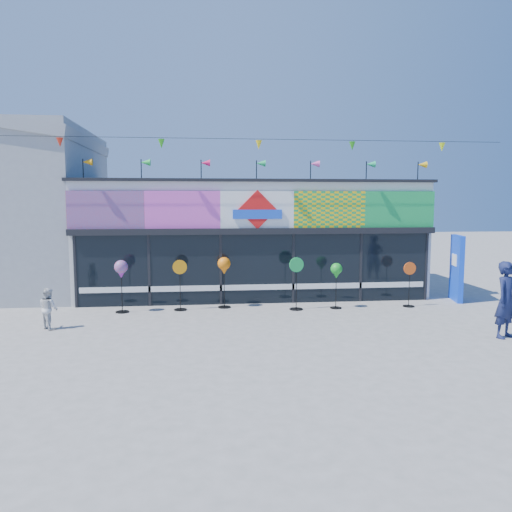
{
  "coord_description": "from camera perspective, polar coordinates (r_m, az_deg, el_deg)",
  "views": [
    {
      "loc": [
        -1.78,
        -12.74,
        3.36
      ],
      "look_at": [
        -0.19,
        2.0,
        1.74
      ],
      "focal_mm": 35.0,
      "sensor_mm": 36.0,
      "label": 1
    }
  ],
  "objects": [
    {
      "name": "kite_shop",
      "position": [
        18.82,
        -0.7,
        2.24
      ],
      "size": [
        16.0,
        5.7,
        5.31
      ],
      "color": "white",
      "rests_on": "ground"
    },
    {
      "name": "blue_sign",
      "position": [
        18.21,
        21.96,
        -1.27
      ],
      "size": [
        0.4,
        1.13,
        2.23
      ],
      "rotation": [
        0.0,
        0.0,
        -0.22
      ],
      "color": "blue",
      "rests_on": "ground"
    },
    {
      "name": "spinner_4",
      "position": [
        15.86,
        9.17,
        -1.83
      ],
      "size": [
        0.37,
        0.37,
        1.44
      ],
      "color": "black",
      "rests_on": "ground"
    },
    {
      "name": "spinner_5",
      "position": [
        16.7,
        17.12,
        -2.99
      ],
      "size": [
        0.41,
        0.37,
        1.44
      ],
      "color": "black",
      "rests_on": "ground"
    },
    {
      "name": "spinner_0",
      "position": [
        15.6,
        -15.16,
        -1.63
      ],
      "size": [
        0.41,
        0.41,
        1.6
      ],
      "color": "black",
      "rests_on": "ground"
    },
    {
      "name": "adult_man",
      "position": [
        13.79,
        26.71,
        -4.5
      ],
      "size": [
        0.83,
        0.74,
        1.9
      ],
      "primitive_type": "imported",
      "rotation": [
        0.0,
        0.0,
        0.51
      ],
      "color": "#151B42",
      "rests_on": "ground"
    },
    {
      "name": "child",
      "position": [
        14.35,
        -22.62,
        -5.55
      ],
      "size": [
        0.6,
        0.59,
        1.1
      ],
      "primitive_type": "imported",
      "rotation": [
        0.0,
        0.0,
        2.38
      ],
      "color": "silver",
      "rests_on": "ground"
    },
    {
      "name": "ground",
      "position": [
        13.3,
        1.77,
        -8.4
      ],
      "size": [
        80.0,
        80.0,
        0.0
      ],
      "primitive_type": "plane",
      "color": "slate",
      "rests_on": "ground"
    },
    {
      "name": "spinner_1",
      "position": [
        15.62,
        -8.67,
        -3.15
      ],
      "size": [
        0.44,
        0.4,
        1.57
      ],
      "color": "black",
      "rests_on": "ground"
    },
    {
      "name": "spinner_2",
      "position": [
        15.78,
        -3.67,
        -1.29
      ],
      "size": [
        0.41,
        0.41,
        1.62
      ],
      "color": "black",
      "rests_on": "ground"
    },
    {
      "name": "spinner_3",
      "position": [
        15.56,
        4.63,
        -2.99
      ],
      "size": [
        0.46,
        0.42,
        1.64
      ],
      "color": "black",
      "rests_on": "ground"
    }
  ]
}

